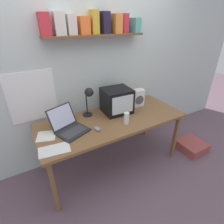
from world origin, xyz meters
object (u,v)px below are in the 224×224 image
object	(u,v)px
desk_lamp	(89,96)
corner_desk	(112,123)
space_heater	(138,98)
computer_mouse	(97,128)
juice_glass	(126,119)
loose_paper_near_laptop	(54,150)
laptop	(68,125)
floor_cushion	(192,146)
crt_monitor	(117,101)
printed_handout	(46,136)

from	to	relation	value
desk_lamp	corner_desk	bearing A→B (deg)	-58.25
space_heater	computer_mouse	size ratio (longest dim) A/B	2.27
desk_lamp	juice_glass	size ratio (longest dim) A/B	2.73
desk_lamp	loose_paper_near_laptop	distance (m)	0.77
desk_lamp	loose_paper_near_laptop	world-z (taller)	desk_lamp
laptop	juice_glass	bearing A→B (deg)	-38.65
floor_cushion	computer_mouse	bearing A→B (deg)	170.80
desk_lamp	space_heater	size ratio (longest dim) A/B	1.61
juice_glass	laptop	bearing A→B (deg)	162.31
laptop	juice_glass	world-z (taller)	laptop
laptop	computer_mouse	xyz separation A→B (m)	(0.29, -0.16, -0.05)
corner_desk	desk_lamp	size ratio (longest dim) A/B	4.72
corner_desk	loose_paper_near_laptop	bearing A→B (deg)	-163.00
space_heater	crt_monitor	bearing A→B (deg)	-173.16
corner_desk	loose_paper_near_laptop	distance (m)	0.82
juice_glass	printed_handout	bearing A→B (deg)	166.84
crt_monitor	laptop	bearing A→B (deg)	-167.62
crt_monitor	laptop	distance (m)	0.73
juice_glass	corner_desk	bearing A→B (deg)	119.15
crt_monitor	printed_handout	size ratio (longest dim) A/B	1.54
computer_mouse	floor_cushion	world-z (taller)	computer_mouse
desk_lamp	juice_glass	xyz separation A→B (m)	(0.32, -0.38, -0.22)
space_heater	laptop	bearing A→B (deg)	-168.03
loose_paper_near_laptop	printed_handout	distance (m)	0.27
corner_desk	desk_lamp	bearing A→B (deg)	137.19
juice_glass	printed_handout	world-z (taller)	juice_glass
computer_mouse	corner_desk	bearing A→B (deg)	25.21
computer_mouse	floor_cushion	xyz separation A→B (m)	(1.53, -0.25, -0.70)
space_heater	computer_mouse	xyz separation A→B (m)	(-0.78, -0.28, -0.11)
desk_lamp	printed_handout	world-z (taller)	desk_lamp
laptop	space_heater	bearing A→B (deg)	-14.31
desk_lamp	floor_cushion	world-z (taller)	desk_lamp
space_heater	floor_cushion	bearing A→B (deg)	-29.86
crt_monitor	computer_mouse	xyz separation A→B (m)	(-0.42, -0.27, -0.15)
laptop	floor_cushion	xyz separation A→B (m)	(1.82, -0.41, -0.75)
loose_paper_near_laptop	printed_handout	xyz separation A→B (m)	(-0.02, 0.27, 0.00)
corner_desk	computer_mouse	world-z (taller)	computer_mouse
loose_paper_near_laptop	laptop	bearing A→B (deg)	49.92
desk_lamp	printed_handout	size ratio (longest dim) A/B	1.60
computer_mouse	loose_paper_near_laptop	distance (m)	0.53
printed_handout	juice_glass	bearing A→B (deg)	-13.16
corner_desk	floor_cushion	xyz separation A→B (m)	(1.27, -0.37, -0.63)
crt_monitor	space_heater	world-z (taller)	crt_monitor
juice_glass	loose_paper_near_laptop	bearing A→B (deg)	-176.00
crt_monitor	juice_glass	bearing A→B (deg)	-96.77
corner_desk	crt_monitor	distance (m)	0.31
crt_monitor	printed_handout	xyz separation A→B (m)	(-0.96, -0.11, -0.16)
computer_mouse	floor_cushion	size ratio (longest dim) A/B	0.28
corner_desk	desk_lamp	xyz separation A→B (m)	(-0.22, 0.20, 0.34)
crt_monitor	printed_handout	bearing A→B (deg)	-170.14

